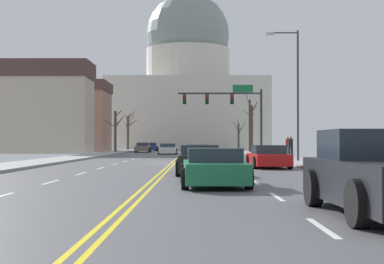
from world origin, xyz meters
name	(u,v)px	position (x,y,z in m)	size (l,w,h in m)	color
ground	(174,162)	(0.00, 0.00, 0.02)	(20.00, 180.00, 0.20)	#4E4E53
signal_gantry	(231,104)	(4.75, 15.18, 4.87)	(7.91, 0.41, 6.57)	#28282D
street_lamp_right	(294,84)	(7.94, -0.71, 5.16)	(2.20, 0.24, 8.58)	#333338
capitol_building	(188,87)	(0.00, 71.40, 11.88)	(29.14, 22.53, 32.17)	beige
sedan_near_00	(198,151)	(1.63, 11.17, 0.54)	(2.03, 4.47, 1.12)	#9EA3A8
sedan_near_01	(197,153)	(1.59, 4.45, 0.56)	(2.01, 4.69, 1.19)	#6B6056
sedan_near_02	(197,155)	(1.57, -2.53, 0.56)	(2.05, 4.71, 1.19)	#9EA3A8
sedan_near_03	(268,157)	(5.30, -8.09, 0.57)	(2.12, 4.61, 1.20)	#B71414
sedan_near_04	(199,161)	(1.61, -14.41, 0.59)	(2.00, 4.35, 1.25)	black
sedan_near_05	(214,168)	(2.03, -20.63, 0.56)	(2.18, 4.41, 1.18)	#1E7247
sedan_oncoming_00	(168,149)	(-1.59, 24.34, 0.56)	(2.18, 4.73, 1.18)	silver
sedan_oncoming_01	(143,148)	(-5.34, 35.69, 0.60)	(1.95, 4.34, 1.25)	#6B6056
sedan_oncoming_02	(151,147)	(-5.04, 44.86, 0.57)	(2.07, 4.65, 1.23)	navy
flank_building_00	(77,116)	(-15.26, 41.98, 4.92)	(9.06, 8.47, 9.75)	#8C6656
flank_building_01	(49,107)	(-15.89, 29.09, 5.46)	(10.12, 6.43, 10.78)	#B2A38E
bare_tree_00	(250,124)	(8.20, 32.72, 3.58)	(1.73, 1.69, 7.28)	#423328
bare_tree_01	(115,130)	(-8.76, 34.57, 2.90)	(2.63, 1.77, 5.22)	#4C3D2D
bare_tree_02	(239,135)	(7.94, 48.09, 2.33)	(1.92, 2.13, 4.62)	#4C3D2D
bare_tree_03	(128,131)	(-8.95, 50.08, 2.98)	(2.20, 2.34, 5.94)	#4C3D2D
bare_tree_04	(252,128)	(8.82, 37.02, 3.23)	(1.47, 1.29, 6.03)	#423328
pedestrian_00	(288,145)	(8.83, 7.51, 1.08)	(0.35, 0.34, 1.68)	#33333D
pedestrian_01	(291,146)	(8.24, 2.49, 1.07)	(0.35, 0.34, 1.68)	black
bicycle_parked	(322,157)	(8.67, -5.77, 0.49)	(0.12, 1.77, 0.85)	black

